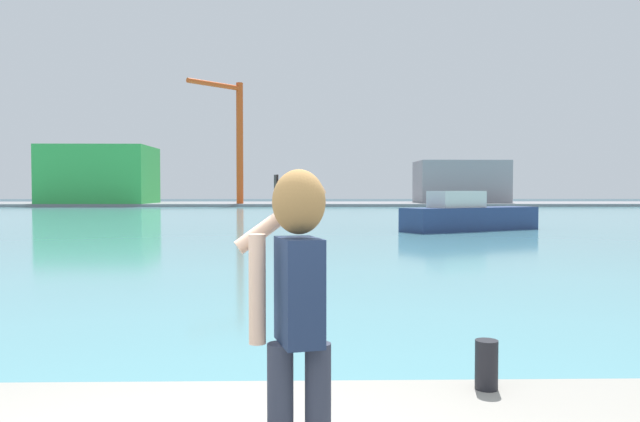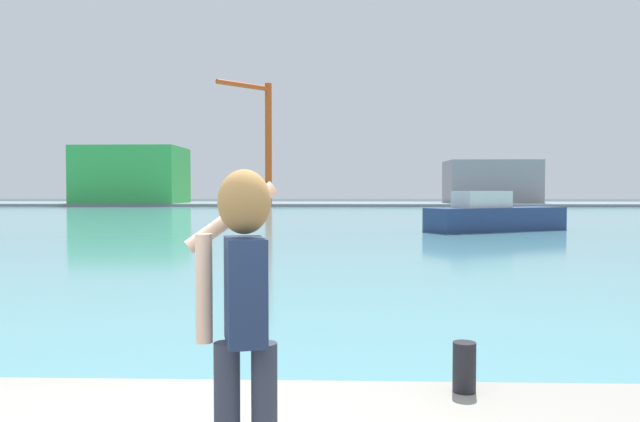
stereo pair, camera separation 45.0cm
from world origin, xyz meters
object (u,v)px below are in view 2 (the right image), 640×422
at_px(harbor_bollard, 464,367).
at_px(port_crane, 264,132).
at_px(warehouse_right, 491,182).
at_px(person_photographer, 243,297).
at_px(boat_moored, 494,216).
at_px(warehouse_left, 132,175).

xyz_separation_m(harbor_bollard, port_crane, (-11.97, 82.15, 9.86)).
height_order(warehouse_right, port_crane, port_crane).
bearing_deg(port_crane, person_photographer, -82.90).
distance_m(person_photographer, port_crane, 84.96).
relative_size(person_photographer, warehouse_right, 0.13).
relative_size(boat_moored, warehouse_left, 0.57).
bearing_deg(warehouse_left, person_photographer, -70.41).
height_order(harbor_bollard, warehouse_right, warehouse_right).
relative_size(warehouse_left, warehouse_right, 1.11).
relative_size(warehouse_left, port_crane, 0.87).
height_order(harbor_bollard, port_crane, port_crane).
bearing_deg(warehouse_right, person_photographer, -104.88).
bearing_deg(warehouse_left, harbor_bollard, -69.16).
xyz_separation_m(person_photographer, warehouse_left, (-31.14, 87.51, 2.90)).
height_order(person_photographer, harbor_bollard, person_photographer).
xyz_separation_m(person_photographer, warehouse_right, (24.29, 91.40, 1.92)).
distance_m(person_photographer, harbor_bollard, 2.43).
xyz_separation_m(boat_moored, port_crane, (-19.80, 52.58, 9.89)).
distance_m(person_photographer, boat_moored, 32.64).
distance_m(harbor_bollard, boat_moored, 30.59).
bearing_deg(harbor_bollard, warehouse_left, 110.84).
distance_m(warehouse_right, port_crane, 36.25).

